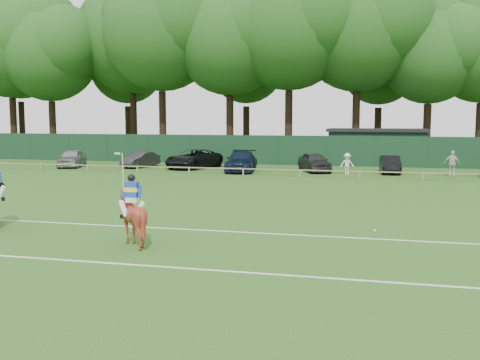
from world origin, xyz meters
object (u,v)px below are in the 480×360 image
(hatch_grey, at_px, (314,162))
(estate_black, at_px, (390,165))
(sedan_silver, at_px, (72,158))
(utility_shed, at_px, (377,146))
(suv_black, at_px, (194,159))
(spectator_left, at_px, (347,164))
(sedan_navy, at_px, (241,161))
(horse_chestnut, at_px, (132,218))
(sedan_grey, at_px, (140,160))
(polo_ball, at_px, (375,231))
(spectator_mid, at_px, (452,164))

(hatch_grey, bearing_deg, estate_black, -20.77)
(sedan_silver, xyz_separation_m, utility_shed, (24.05, 9.11, 0.81))
(suv_black, bearing_deg, utility_shed, 45.38)
(estate_black, xyz_separation_m, spectator_left, (-2.98, -1.47, 0.12))
(sedan_silver, height_order, sedan_navy, sedan_navy)
(suv_black, height_order, utility_shed, utility_shed)
(horse_chestnut, bearing_deg, estate_black, -111.21)
(sedan_grey, relative_size, utility_shed, 0.45)
(sedan_silver, relative_size, sedan_grey, 1.13)
(sedan_grey, distance_m, utility_shed, 20.22)
(sedan_grey, bearing_deg, utility_shed, 37.02)
(spectator_left, relative_size, polo_ball, 16.69)
(sedan_grey, bearing_deg, hatch_grey, 12.50)
(suv_black, height_order, estate_black, suv_black)
(sedan_silver, height_order, hatch_grey, hatch_grey)
(hatch_grey, distance_m, spectator_left, 2.78)
(estate_black, distance_m, spectator_mid, 4.27)
(sedan_navy, height_order, spectator_mid, spectator_mid)
(suv_black, height_order, spectator_left, spectator_left)
(spectator_left, bearing_deg, polo_ball, -95.92)
(sedan_silver, xyz_separation_m, estate_black, (25.06, 0.98, -0.09))
(suv_black, bearing_deg, spectator_left, 7.90)
(sedan_grey, distance_m, estate_black, 19.50)
(suv_black, distance_m, utility_shed, 16.09)
(sedan_grey, distance_m, hatch_grey, 14.05)
(sedan_silver, relative_size, polo_ball, 47.21)
(sedan_navy, bearing_deg, horse_chestnut, -92.31)
(spectator_mid, bearing_deg, horse_chestnut, -109.14)
(sedan_navy, relative_size, spectator_mid, 2.93)
(hatch_grey, bearing_deg, polo_ball, -100.76)
(suv_black, distance_m, spectator_left, 12.22)
(sedan_silver, xyz_separation_m, sedan_navy, (14.23, -0.16, 0.04))
(horse_chestnut, bearing_deg, suv_black, -78.63)
(sedan_navy, relative_size, hatch_grey, 1.23)
(sedan_silver, distance_m, sedan_navy, 14.24)
(hatch_grey, relative_size, polo_ball, 47.27)
(sedan_silver, xyz_separation_m, suv_black, (9.99, 1.32, 0.03))
(sedan_navy, bearing_deg, polo_ball, -72.17)
(suv_black, distance_m, polo_ball, 26.21)
(estate_black, height_order, spectator_mid, spectator_mid)
(suv_black, relative_size, spectator_left, 3.60)
(horse_chestnut, distance_m, hatch_grey, 25.58)
(sedan_grey, xyz_separation_m, spectator_left, (16.52, -1.49, 0.13))
(sedan_grey, xyz_separation_m, spectator_mid, (23.56, -1.35, 0.27))
(utility_shed, bearing_deg, sedan_navy, -136.65)
(sedan_navy, bearing_deg, sedan_grey, 164.34)
(horse_chestnut, xyz_separation_m, sedan_silver, (-16.69, 24.62, -0.14))
(sedan_navy, distance_m, spectator_left, 7.85)
(sedan_grey, distance_m, suv_black, 4.45)
(suv_black, bearing_deg, horse_chestnut, -59.11)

